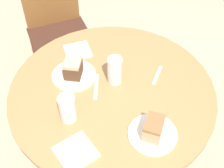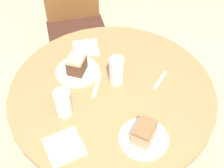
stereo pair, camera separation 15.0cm
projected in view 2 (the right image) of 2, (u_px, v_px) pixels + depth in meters
ground_plane at (112, 164)px, 2.09m from camera, size 8.00×8.00×0.00m
table at (112, 116)px, 1.69m from camera, size 1.02×1.02×0.76m
chair at (76, 23)px, 2.33m from camera, size 0.46×0.46×0.97m
plate_near at (78, 71)px, 1.61m from camera, size 0.23×0.23×0.01m
plate_far at (143, 139)px, 1.34m from camera, size 0.22×0.22×0.01m
cake_slice_near at (77, 64)px, 1.57m from camera, size 0.11×0.12×0.09m
cake_slice_far at (144, 132)px, 1.30m from camera, size 0.12×0.13×0.08m
glass_lemonade at (117, 72)px, 1.52m from camera, size 0.07×0.07×0.15m
glass_water at (63, 104)px, 1.39m from camera, size 0.08×0.08×0.14m
napkin_stack at (64, 147)px, 1.31m from camera, size 0.19×0.19×0.01m
fork at (97, 85)px, 1.55m from camera, size 0.07×0.16×0.00m
spoon at (160, 80)px, 1.57m from camera, size 0.10×0.12×0.00m
napkin_side at (86, 48)px, 1.74m from camera, size 0.14×0.14×0.01m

